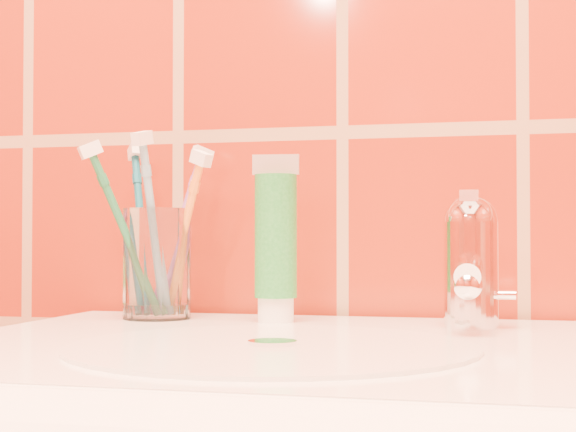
# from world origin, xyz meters

# --- Properties ---
(glass_tumbler) EXTENTS (0.08, 0.08, 0.11)m
(glass_tumbler) POSITION_xyz_m (-0.17, 1.12, 0.91)
(glass_tumbler) COLOR white
(glass_tumbler) RESTS_ON pedestal_sink
(toothpaste_tube) EXTENTS (0.05, 0.04, 0.16)m
(toothpaste_tube) POSITION_xyz_m (-0.05, 1.11, 0.93)
(toothpaste_tube) COLOR white
(toothpaste_tube) RESTS_ON pedestal_sink
(faucet) EXTENTS (0.05, 0.11, 0.12)m
(faucet) POSITION_xyz_m (0.14, 1.09, 0.91)
(faucet) COLOR white
(faucet) RESTS_ON pedestal_sink
(toothbrush_0) EXTENTS (0.12, 0.11, 0.18)m
(toothbrush_0) POSITION_xyz_m (-0.15, 1.11, 0.93)
(toothbrush_0) COLOR orange
(toothbrush_0) RESTS_ON glass_tumbler
(toothbrush_1) EXTENTS (0.15, 0.14, 0.19)m
(toothbrush_1) POSITION_xyz_m (-0.19, 1.09, 0.94)
(toothbrush_1) COLOR #1C6B42
(toothbrush_1) RESTS_ON glass_tumbler
(toothbrush_2) EXTENTS (0.13, 0.12, 0.19)m
(toothbrush_2) POSITION_xyz_m (-0.16, 1.14, 0.94)
(toothbrush_2) COLOR #804391
(toothbrush_2) RESTS_ON glass_tumbler
(toothbrush_3) EXTENTS (0.13, 0.14, 0.20)m
(toothbrush_3) POSITION_xyz_m (-0.20, 1.13, 0.94)
(toothbrush_3) COLOR #0D5671
(toothbrush_3) RESTS_ON glass_tumbler
(toothbrush_4) EXTENTS (0.06, 0.10, 0.20)m
(toothbrush_4) POSITION_xyz_m (-0.17, 1.09, 0.94)
(toothbrush_4) COLOR #6B9FBE
(toothbrush_4) RESTS_ON glass_tumbler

